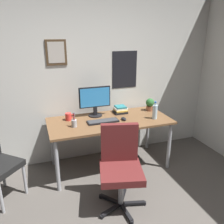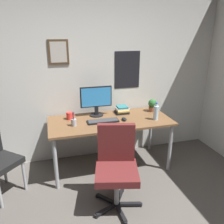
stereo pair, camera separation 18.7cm
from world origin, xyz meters
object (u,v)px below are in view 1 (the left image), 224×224
(monitor, at_px, (95,100))
(pen_cup, at_px, (74,123))
(keyboard, at_px, (103,121))
(coffee_mug_near, at_px, (69,117))
(office_chair, at_px, (120,163))
(computer_mouse, at_px, (124,119))
(water_bottle, at_px, (155,112))
(potted_plant, at_px, (150,104))
(book_stack_left, at_px, (120,110))

(monitor, bearing_deg, pen_cup, -139.44)
(keyboard, xyz_separation_m, coffee_mug_near, (-0.43, 0.23, 0.04))
(office_chair, bearing_deg, pen_cup, 118.59)
(computer_mouse, bearing_deg, keyboard, 176.42)
(office_chair, relative_size, keyboard, 2.21)
(keyboard, distance_m, computer_mouse, 0.30)
(water_bottle, xyz_separation_m, coffee_mug_near, (-1.17, 0.34, -0.05))
(coffee_mug_near, bearing_deg, potted_plant, 0.10)
(office_chair, distance_m, coffee_mug_near, 1.07)
(coffee_mug_near, distance_m, potted_plant, 1.27)
(book_stack_left, bearing_deg, coffee_mug_near, -176.64)
(keyboard, relative_size, pen_cup, 2.15)
(office_chair, bearing_deg, computer_mouse, 65.47)
(coffee_mug_near, bearing_deg, book_stack_left, 3.36)
(water_bottle, bearing_deg, monitor, 152.83)
(water_bottle, distance_m, potted_plant, 0.36)
(water_bottle, relative_size, pen_cup, 1.26)
(monitor, xyz_separation_m, potted_plant, (0.87, -0.05, -0.13))
(potted_plant, relative_size, pen_cup, 0.98)
(monitor, height_order, potted_plant, monitor)
(potted_plant, relative_size, book_stack_left, 0.97)
(water_bottle, height_order, potted_plant, water_bottle)
(computer_mouse, bearing_deg, monitor, 137.75)
(monitor, bearing_deg, potted_plant, -3.17)
(coffee_mug_near, relative_size, pen_cup, 0.62)
(keyboard, relative_size, water_bottle, 1.70)
(keyboard, height_order, pen_cup, pen_cup)
(computer_mouse, bearing_deg, coffee_mug_near, 161.08)
(book_stack_left, bearing_deg, water_bottle, -46.40)
(keyboard, relative_size, coffee_mug_near, 3.48)
(coffee_mug_near, distance_m, pen_cup, 0.27)
(monitor, relative_size, keyboard, 1.07)
(water_bottle, distance_m, coffee_mug_near, 1.22)
(pen_cup, bearing_deg, monitor, 40.56)
(keyboard, relative_size, computer_mouse, 3.91)
(book_stack_left, bearing_deg, keyboard, -142.59)
(potted_plant, bearing_deg, water_bottle, -107.11)
(pen_cup, xyz_separation_m, book_stack_left, (0.76, 0.31, -0.00))
(coffee_mug_near, bearing_deg, monitor, 7.21)
(monitor, bearing_deg, coffee_mug_near, -172.79)
(coffee_mug_near, bearing_deg, keyboard, -28.28)
(office_chair, bearing_deg, monitor, 90.48)
(office_chair, relative_size, coffee_mug_near, 7.68)
(keyboard, distance_m, pen_cup, 0.40)
(monitor, relative_size, water_bottle, 1.82)
(office_chair, height_order, monitor, monitor)
(pen_cup, height_order, book_stack_left, pen_cup)
(coffee_mug_near, relative_size, potted_plant, 0.63)
(monitor, height_order, computer_mouse, monitor)
(keyboard, bearing_deg, coffee_mug_near, 151.72)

